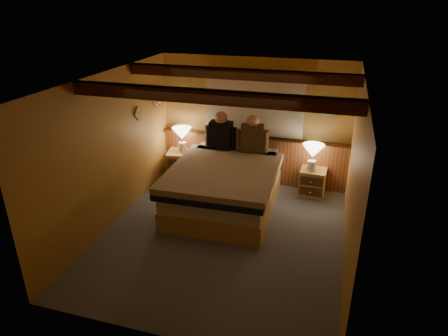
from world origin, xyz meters
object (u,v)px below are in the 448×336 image
at_px(person_right, 252,137).
at_px(lamp_right, 313,152).
at_px(nightstand_right, 312,182).
at_px(duffel_bag, 199,189).
at_px(person_left, 221,133).
at_px(nightstand_left, 182,165).
at_px(bed, 225,186).
at_px(lamp_left, 182,135).

bearing_deg(person_right, lamp_right, -5.95).
height_order(nightstand_right, lamp_right, lamp_right).
xyz_separation_m(person_right, duffel_bag, (-0.84, -0.59, -0.90)).
bearing_deg(duffel_bag, nightstand_right, 28.05).
relative_size(person_left, person_right, 1.01).
height_order(nightstand_right, person_left, person_left).
relative_size(nightstand_left, nightstand_right, 1.18).
bearing_deg(lamp_right, duffel_bag, -161.62).
relative_size(nightstand_left, person_left, 0.80).
height_order(person_left, duffel_bag, person_left).
bearing_deg(person_left, bed, -70.33).
bearing_deg(lamp_left, nightstand_right, 0.16).
distance_m(lamp_left, person_right, 1.42).
xyz_separation_m(nightstand_left, lamp_left, (0.02, 0.03, 0.63)).
height_order(nightstand_left, person_right, person_right).
bearing_deg(lamp_right, nightstand_left, 179.85).
bearing_deg(bed, duffel_bag, 156.46).
distance_m(bed, lamp_left, 1.54).
relative_size(nightstand_left, lamp_left, 1.20).
bearing_deg(nightstand_left, lamp_left, 38.19).
distance_m(nightstand_right, lamp_right, 0.60).
height_order(bed, duffel_bag, bed).
relative_size(nightstand_right, person_left, 0.67).
distance_m(nightstand_right, person_left, 1.91).
relative_size(bed, nightstand_left, 3.91).
xyz_separation_m(nightstand_left, person_right, (1.43, -0.06, 0.76)).
bearing_deg(duffel_bag, lamp_right, 27.36).
height_order(nightstand_left, duffel_bag, nightstand_left).
relative_size(nightstand_left, lamp_right, 1.18).
bearing_deg(person_right, bed, -117.87).
bearing_deg(nightstand_right, person_left, -174.72).
relative_size(lamp_right, person_left, 0.68).
distance_m(person_left, person_right, 0.60).
bearing_deg(person_right, nightstand_right, -4.07).
xyz_separation_m(bed, lamp_right, (1.37, 0.87, 0.45)).
relative_size(lamp_left, person_left, 0.67).
bearing_deg(lamp_right, bed, -147.65).
xyz_separation_m(lamp_right, person_right, (-1.09, -0.06, 0.21)).
height_order(bed, nightstand_right, bed).
bearing_deg(person_left, nightstand_right, 1.37).
relative_size(nightstand_left, duffel_bag, 1.11).
xyz_separation_m(lamp_left, person_left, (0.81, -0.07, 0.14)).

